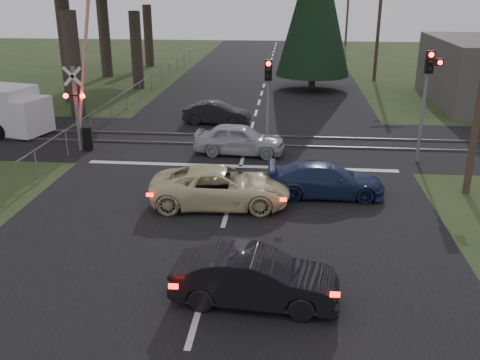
# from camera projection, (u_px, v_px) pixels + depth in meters

# --- Properties ---
(ground) EXTENTS (120.00, 120.00, 0.00)m
(ground) POSITION_uv_depth(u_px,v_px,m) (213.00, 262.00, 14.72)
(ground) COLOR #2D3C1B
(ground) RESTS_ON ground
(road) EXTENTS (14.00, 100.00, 0.01)m
(road) POSITION_uv_depth(u_px,v_px,m) (244.00, 154.00, 24.05)
(road) COLOR black
(road) RESTS_ON ground
(rail_corridor) EXTENTS (120.00, 8.00, 0.01)m
(rail_corridor) POSITION_uv_depth(u_px,v_px,m) (248.00, 141.00, 25.92)
(rail_corridor) COLOR black
(rail_corridor) RESTS_ON ground
(stop_line) EXTENTS (13.00, 0.35, 0.00)m
(stop_line) POSITION_uv_depth(u_px,v_px,m) (240.00, 166.00, 22.37)
(stop_line) COLOR silver
(stop_line) RESTS_ON ground
(rail_near) EXTENTS (120.00, 0.12, 0.10)m
(rail_near) POSITION_uv_depth(u_px,v_px,m) (246.00, 145.00, 25.15)
(rail_near) COLOR #59544C
(rail_near) RESTS_ON ground
(rail_far) EXTENTS (120.00, 0.12, 0.10)m
(rail_far) POSITION_uv_depth(u_px,v_px,m) (249.00, 136.00, 26.65)
(rail_far) COLOR #59544C
(rail_far) RESTS_ON ground
(crossing_signal) EXTENTS (1.62, 0.38, 6.96)m
(crossing_signal) POSITION_uv_depth(u_px,v_px,m) (81.00, 106.00, 23.78)
(crossing_signal) COLOR slate
(crossing_signal) RESTS_ON ground
(traffic_signal_right) EXTENTS (0.68, 0.48, 4.70)m
(traffic_signal_right) POSITION_uv_depth(u_px,v_px,m) (428.00, 85.00, 21.74)
(traffic_signal_right) COLOR slate
(traffic_signal_right) RESTS_ON ground
(traffic_signal_center) EXTENTS (0.32, 0.48, 4.10)m
(traffic_signal_center) POSITION_uv_depth(u_px,v_px,m) (268.00, 89.00, 23.62)
(traffic_signal_center) COLOR slate
(traffic_signal_center) RESTS_ON ground
(utility_pole_mid) EXTENTS (1.80, 0.26, 9.00)m
(utility_pole_mid) POSITION_uv_depth(u_px,v_px,m) (379.00, 18.00, 40.33)
(utility_pole_mid) COLOR #4C3D2D
(utility_pole_mid) RESTS_ON ground
(utility_pole_far) EXTENTS (1.80, 0.26, 9.00)m
(utility_pole_far) POSITION_uv_depth(u_px,v_px,m) (348.00, 5.00, 63.67)
(utility_pole_far) COLOR #4C3D2D
(utility_pole_far) RESTS_ON ground
(conifer_tree) EXTENTS (5.20, 5.20, 11.00)m
(conifer_tree) POSITION_uv_depth(u_px,v_px,m) (315.00, 2.00, 36.60)
(conifer_tree) COLOR #473D33
(conifer_tree) RESTS_ON ground
(fence_left) EXTENTS (0.10, 36.00, 1.20)m
(fence_left) POSITION_uv_depth(u_px,v_px,m) (146.00, 96.00, 36.41)
(fence_left) COLOR slate
(fence_left) RESTS_ON ground
(cream_coupe) EXTENTS (4.89, 2.49, 1.32)m
(cream_coupe) POSITION_uv_depth(u_px,v_px,m) (221.00, 187.00, 18.28)
(cream_coupe) COLOR beige
(cream_coupe) RESTS_ON ground
(dark_hatchback) EXTENTS (4.04, 1.65, 1.30)m
(dark_hatchback) POSITION_uv_depth(u_px,v_px,m) (255.00, 278.00, 12.66)
(dark_hatchback) COLOR black
(dark_hatchback) RESTS_ON ground
(silver_car) EXTENTS (4.12, 1.90, 1.37)m
(silver_car) POSITION_uv_depth(u_px,v_px,m) (240.00, 139.00, 23.78)
(silver_car) COLOR #B0B2B9
(silver_car) RESTS_ON ground
(blue_sedan) EXTENTS (4.21, 1.81, 1.21)m
(blue_sedan) POSITION_uv_depth(u_px,v_px,m) (326.00, 180.00, 19.14)
(blue_sedan) COLOR navy
(blue_sedan) RESTS_ON ground
(dark_car_far) EXTENTS (3.69, 1.56, 1.18)m
(dark_car_far) POSITION_uv_depth(u_px,v_px,m) (217.00, 113.00, 28.91)
(dark_car_far) COLOR black
(dark_car_far) RESTS_ON ground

